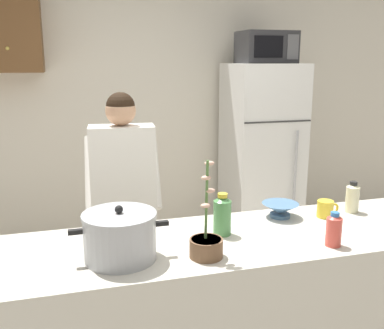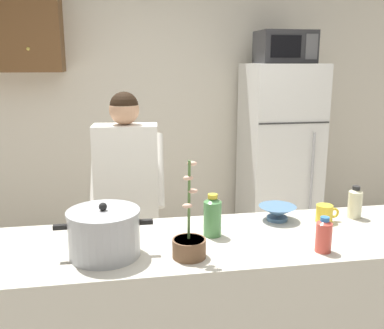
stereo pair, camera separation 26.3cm
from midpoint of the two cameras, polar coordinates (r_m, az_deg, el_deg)
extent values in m
cube|color=silver|center=(4.31, -2.25, 6.95)|extent=(6.00, 0.12, 2.60)
sphere|color=gold|center=(3.88, -18.62, 14.01)|extent=(0.03, 0.03, 0.03)
cube|color=beige|center=(2.41, 5.69, -19.79)|extent=(2.43, 0.68, 0.92)
cube|color=white|center=(4.22, 12.92, 0.64)|extent=(0.64, 0.64, 1.75)
cube|color=#333333|center=(3.86, 15.05, 5.18)|extent=(0.63, 0.01, 0.01)
cylinder|color=#B2B2B7|center=(4.00, 17.09, -1.58)|extent=(0.02, 0.02, 0.79)
cube|color=#2D2D30|center=(4.11, 13.78, 14.54)|extent=(0.48, 0.36, 0.28)
cube|color=black|center=(3.91, 14.04, 14.61)|extent=(0.26, 0.01, 0.18)
cube|color=#59595B|center=(4.01, 17.12, 14.38)|extent=(0.11, 0.01, 0.21)
cylinder|color=black|center=(3.07, -4.21, -13.63)|extent=(0.11, 0.11, 0.77)
cylinder|color=black|center=(3.07, -6.91, -13.67)|extent=(0.11, 0.11, 0.77)
cube|color=white|center=(2.83, -5.87, -1.03)|extent=(0.42, 0.24, 0.61)
sphere|color=tan|center=(2.75, -6.07, 7.05)|extent=(0.19, 0.19, 0.19)
sphere|color=black|center=(2.75, -6.08, 7.53)|extent=(0.18, 0.18, 0.18)
cylinder|color=white|center=(2.95, -1.91, -0.76)|extent=(0.11, 0.37, 0.47)
cylinder|color=white|center=(2.96, -9.72, -0.90)|extent=(0.11, 0.37, 0.47)
cylinder|color=#ADAFB5|center=(2.00, -7.58, -9.08)|extent=(0.32, 0.32, 0.20)
cylinder|color=#ADAFB5|center=(1.96, -7.68, -6.21)|extent=(0.32, 0.32, 0.02)
sphere|color=black|center=(1.95, -7.70, -5.49)|extent=(0.04, 0.04, 0.04)
cube|color=black|center=(1.98, -13.10, -7.97)|extent=(0.06, 0.02, 0.02)
cube|color=black|center=(1.99, -2.19, -7.50)|extent=(0.06, 0.02, 0.02)
cylinder|color=yellow|center=(2.54, 19.64, -6.04)|extent=(0.09, 0.09, 0.10)
torus|color=yellow|center=(2.57, 20.75, -5.92)|extent=(0.06, 0.01, 0.06)
cylinder|color=#4C7299|center=(2.50, 13.94, -6.82)|extent=(0.11, 0.11, 0.02)
cone|color=#4C7299|center=(2.49, 13.99, -5.96)|extent=(0.21, 0.21, 0.06)
cylinder|color=#D84C3F|center=(2.16, 20.09, -8.92)|extent=(0.07, 0.07, 0.14)
cone|color=#D84C3F|center=(2.13, 20.26, -6.95)|extent=(0.07, 0.07, 0.02)
cylinder|color=#3372BF|center=(2.13, 20.28, -6.70)|extent=(0.04, 0.04, 0.02)
cylinder|color=#4C8C4C|center=(2.21, 6.09, -7.04)|extent=(0.09, 0.09, 0.18)
cone|color=#4C8C4C|center=(2.18, 6.15, -4.53)|extent=(0.09, 0.09, 0.03)
cylinder|color=gold|center=(2.18, 6.16, -4.15)|extent=(0.05, 0.05, 0.02)
cylinder|color=beige|center=(2.66, 23.03, -4.86)|extent=(0.08, 0.08, 0.15)
cone|color=beige|center=(2.64, 23.20, -3.08)|extent=(0.08, 0.08, 0.02)
cylinder|color=#262626|center=(2.63, 23.22, -2.84)|extent=(0.04, 0.04, 0.02)
cylinder|color=brown|center=(1.99, 3.47, -10.83)|extent=(0.15, 0.15, 0.09)
cylinder|color=#38281E|center=(1.97, 3.49, -9.81)|extent=(0.14, 0.14, 0.01)
cylinder|color=#4C7238|center=(1.91, 3.56, -4.72)|extent=(0.01, 0.03, 0.36)
ellipsoid|color=#D8A58C|center=(1.90, 3.38, -5.42)|extent=(0.04, 0.03, 0.02)
ellipsoid|color=#D8A58C|center=(1.90, 4.05, -3.50)|extent=(0.04, 0.03, 0.02)
ellipsoid|color=#D8A58C|center=(1.87, 3.52, -1.80)|extent=(0.04, 0.03, 0.02)
ellipsoid|color=#D8A58C|center=(1.88, 3.99, 0.09)|extent=(0.04, 0.03, 0.02)
camera|label=1|loc=(0.13, -87.14, 0.68)|focal=41.21mm
camera|label=2|loc=(0.13, 92.86, -0.68)|focal=41.21mm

